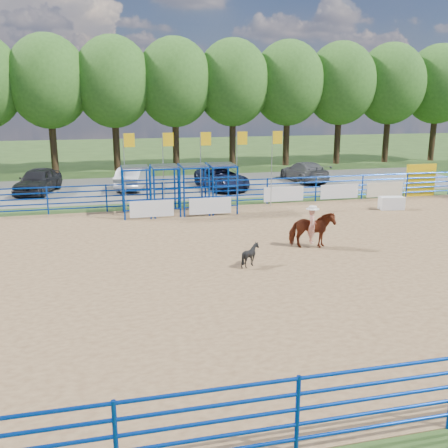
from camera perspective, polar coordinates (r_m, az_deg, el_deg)
The scene contains 13 objects.
ground at distance 18.84m, azimuth 5.68°, elevation -4.28°, with size 120.00×120.00×0.00m, color #3B5823.
arena_dirt at distance 18.83m, azimuth 5.68°, elevation -4.25°, with size 30.00×20.00×0.02m, color #A37D51.
gravel_strip at distance 34.89m, azimuth -3.38°, elevation 4.38°, with size 40.00×10.00×0.01m, color slate.
announcer_table at distance 28.78m, azimuth 18.60°, elevation 2.28°, with size 1.31×0.61×0.70m, color white.
horse_and_rider at distance 20.44m, azimuth 10.01°, elevation -0.36°, with size 1.90×1.13×2.44m.
calf at distance 18.08m, azimuth 3.03°, elevation -3.55°, with size 0.68×0.77×0.84m, color black.
car_a at distance 34.14m, azimuth -20.48°, elevation 4.68°, with size 1.91×4.75×1.62m, color black.
car_b at distance 34.02m, azimuth -10.39°, elevation 5.22°, with size 1.59×4.57×1.50m, color #93959B.
car_c at distance 33.67m, azimuth -0.28°, elevation 5.30°, with size 2.39×5.19×1.44m, color #151A34.
car_d at distance 37.00m, azimuth 9.15°, elevation 5.93°, with size 2.02×4.96×1.44m, color #545456.
perimeter_fence at distance 18.61m, azimuth 5.73°, elevation -2.09°, with size 30.10×20.10×1.50m.
chute_assembly at distance 26.44m, azimuth -4.40°, elevation 3.95°, with size 19.32×2.41×4.20m.
treeline at distance 43.30m, azimuth -5.69°, elevation 16.25°, with size 56.40×6.40×11.24m.
Camera 1 is at (-5.90, -16.87, 5.96)m, focal length 40.00 mm.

